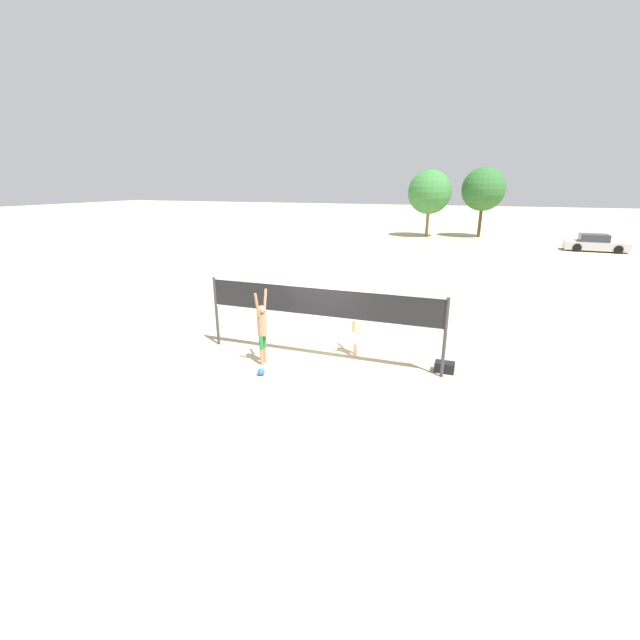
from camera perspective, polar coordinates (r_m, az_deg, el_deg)
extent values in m
plane|color=#C6B28C|center=(13.42, 0.00, -5.20)|extent=(200.00, 200.00, 0.00)
cylinder|color=#38383D|center=(14.65, -13.63, 1.10)|extent=(0.10, 0.10, 2.32)
cylinder|color=#38383D|center=(12.30, 16.32, -2.34)|extent=(0.10, 0.10, 2.32)
cube|color=black|center=(12.81, 0.00, 2.40)|extent=(7.27, 0.02, 0.96)
cube|color=white|center=(12.70, 0.00, 4.36)|extent=(7.27, 0.03, 0.06)
cube|color=white|center=(12.94, 0.00, 0.47)|extent=(7.27, 0.03, 0.06)
cylinder|color=tan|center=(13.03, -7.77, -4.89)|extent=(0.11, 0.11, 0.51)
cylinder|color=#267F3F|center=(12.86, -7.85, -2.99)|extent=(0.12, 0.12, 0.42)
cylinder|color=tan|center=(13.19, -7.36, -4.58)|extent=(0.11, 0.11, 0.51)
cylinder|color=#267F3F|center=(13.02, -7.44, -2.70)|extent=(0.12, 0.12, 0.42)
cylinder|color=tan|center=(12.76, -7.74, -0.59)|extent=(0.28, 0.28, 0.66)
sphere|color=tan|center=(12.63, -7.83, 1.37)|extent=(0.25, 0.25, 0.25)
cylinder|color=tan|center=(12.36, -8.40, 1.96)|extent=(0.08, 0.23, 0.73)
cylinder|color=tan|center=(12.78, -7.35, 2.53)|extent=(0.08, 0.23, 0.73)
cylinder|color=beige|center=(13.72, 4.91, -3.73)|extent=(0.11, 0.11, 0.45)
cylinder|color=white|center=(13.58, 4.95, -2.14)|extent=(0.12, 0.12, 0.36)
cylinder|color=beige|center=(13.54, 4.68, -4.02)|extent=(0.11, 0.11, 0.45)
cylinder|color=white|center=(13.40, 4.72, -2.41)|extent=(0.12, 0.12, 0.36)
cylinder|color=beige|center=(13.33, 4.89, -0.38)|extent=(0.28, 0.28, 0.57)
sphere|color=beige|center=(13.22, 4.93, 1.26)|extent=(0.22, 0.22, 0.22)
cylinder|color=beige|center=(13.39, 5.23, 2.24)|extent=(0.08, 0.21, 0.64)
cylinder|color=beige|center=(12.95, 4.67, 1.71)|extent=(0.08, 0.21, 0.64)
sphere|color=blue|center=(12.39, -7.86, -6.86)|extent=(0.22, 0.22, 0.22)
cube|color=black|center=(12.99, 16.26, -6.04)|extent=(0.56, 0.36, 0.30)
cube|color=#B7B7BC|center=(41.28, 32.87, 8.35)|extent=(4.60, 2.03, 0.65)
cube|color=#2D333D|center=(41.17, 32.70, 9.23)|extent=(2.10, 1.78, 0.57)
cylinder|color=black|center=(42.41, 34.52, 8.06)|extent=(0.65, 0.25, 0.64)
cylinder|color=black|center=(40.71, 34.97, 7.69)|extent=(0.65, 0.25, 0.64)
cylinder|color=black|center=(41.94, 30.76, 8.61)|extent=(0.65, 0.25, 0.64)
cylinder|color=black|center=(40.21, 31.06, 8.27)|extent=(0.65, 0.25, 0.64)
cylinder|color=brown|center=(45.74, 14.13, 12.73)|extent=(0.30, 0.30, 3.21)
sphere|color=#387A38|center=(45.60, 14.40, 16.20)|extent=(4.26, 4.26, 4.26)
cylinder|color=#4C3823|center=(46.83, 20.58, 12.45)|extent=(0.31, 0.31, 3.51)
sphere|color=#2D662D|center=(46.70, 20.98, 15.98)|extent=(4.17, 4.17, 4.17)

